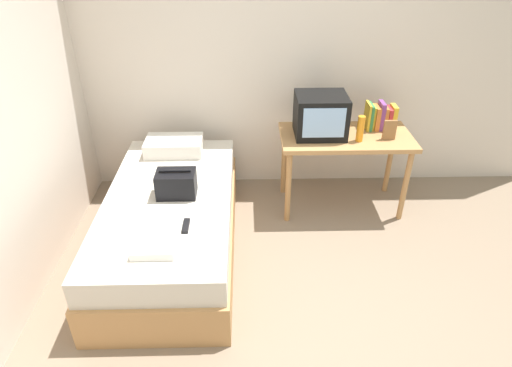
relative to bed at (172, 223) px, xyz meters
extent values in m
plane|color=#84705B|center=(1.03, -0.83, -0.26)|extent=(8.00, 8.00, 0.00)
cube|color=beige|center=(1.03, 1.17, 1.04)|extent=(5.20, 0.10, 2.60)
cube|color=#B27F4C|center=(0.00, 0.00, -0.10)|extent=(1.00, 2.00, 0.33)
cube|color=beige|center=(0.00, 0.00, 0.17)|extent=(0.97, 1.94, 0.21)
cube|color=#B27F4C|center=(1.50, 0.63, 0.45)|extent=(1.16, 0.60, 0.04)
cylinder|color=#B27F4C|center=(0.98, 0.39, 0.08)|extent=(0.05, 0.05, 0.70)
cylinder|color=#B27F4C|center=(2.02, 0.39, 0.08)|extent=(0.05, 0.05, 0.70)
cylinder|color=#B27F4C|center=(0.98, 0.87, 0.08)|extent=(0.05, 0.05, 0.70)
cylinder|color=#B27F4C|center=(2.02, 0.87, 0.08)|extent=(0.05, 0.05, 0.70)
cube|color=black|center=(1.26, 0.66, 0.65)|extent=(0.44, 0.38, 0.36)
cube|color=#8CB2E0|center=(1.26, 0.46, 0.66)|extent=(0.35, 0.01, 0.26)
cylinder|color=orange|center=(1.59, 0.51, 0.59)|extent=(0.06, 0.06, 0.23)
cube|color=gold|center=(1.71, 0.77, 0.60)|extent=(0.02, 0.16, 0.24)
cube|color=#337F47|center=(1.73, 0.77, 0.59)|extent=(0.02, 0.17, 0.23)
cube|color=gold|center=(1.76, 0.77, 0.58)|extent=(0.02, 0.13, 0.22)
cube|color=#CC7233|center=(1.79, 0.77, 0.58)|extent=(0.04, 0.16, 0.21)
cube|color=#7A3D89|center=(1.83, 0.77, 0.60)|extent=(0.04, 0.15, 0.25)
cube|color=#CC7233|center=(1.86, 0.77, 0.58)|extent=(0.03, 0.14, 0.21)
cube|color=#B72D33|center=(1.90, 0.77, 0.57)|extent=(0.03, 0.15, 0.20)
cube|color=gold|center=(1.94, 0.77, 0.58)|extent=(0.04, 0.13, 0.22)
cube|color=olive|center=(1.85, 0.53, 0.56)|extent=(0.11, 0.02, 0.18)
cube|color=silver|center=(-0.04, 0.72, 0.34)|extent=(0.51, 0.32, 0.13)
cube|color=black|center=(0.07, 0.00, 0.37)|extent=(0.30, 0.20, 0.20)
cylinder|color=black|center=(0.07, 0.00, 0.49)|extent=(0.24, 0.02, 0.02)
cube|color=white|center=(-0.09, -0.28, 0.28)|extent=(0.21, 0.29, 0.01)
cube|color=black|center=(0.19, -0.42, 0.28)|extent=(0.04, 0.16, 0.02)
cube|color=white|center=(0.01, -0.66, 0.30)|extent=(0.28, 0.22, 0.06)
camera|label=1|loc=(0.62, -2.88, 2.14)|focal=30.79mm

